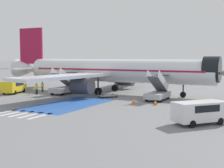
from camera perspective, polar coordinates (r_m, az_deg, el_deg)
ground_plane at (r=49.23m, az=-0.79°, el=-1.75°), size 600.00×600.00×0.00m
apron_leadline_yellow at (r=49.28m, az=0.70°, el=-1.73°), size 74.60×0.27×0.01m
apron_stand_patch_blue at (r=38.50m, az=-7.77°, el=-3.70°), size 6.46×13.15×0.01m
apron_walkway_bar_0 at (r=34.78m, az=-19.06°, el=-4.87°), size 0.44×3.60×0.01m
apron_walkway_bar_1 at (r=33.93m, az=-17.65°, el=-5.07°), size 0.44×3.60×0.01m
apron_walkway_bar_2 at (r=33.11m, az=-16.17°, el=-5.29°), size 0.44×3.60×0.01m
apron_walkway_bar_3 at (r=32.30m, az=-14.62°, el=-5.50°), size 0.44×3.60×0.01m
apron_walkway_bar_4 at (r=31.52m, az=-12.99°, el=-5.73°), size 0.44×3.60×0.01m
airliner at (r=49.32m, az=-0.07°, el=2.43°), size 39.90×35.04×10.93m
boarding_stairs_forward at (r=41.95m, az=8.36°, el=-1.60°), size 2.20×5.23×4.13m
boarding_stairs_aft at (r=49.04m, az=-8.80°, el=-0.65°), size 2.20×5.23×4.15m
fuel_tanker at (r=76.55m, az=3.39°, el=2.08°), size 3.90×10.56×3.66m
service_van_0 at (r=27.95m, az=15.73°, el=-4.71°), size 4.57×4.85×1.96m
service_van_1 at (r=51.79m, az=-17.49°, el=-0.29°), size 3.61×5.62×2.01m
baggage_cart at (r=44.56m, az=-0.80°, el=-2.13°), size 2.81×2.96×0.87m
ground_crew_0 at (r=49.31m, az=-13.64°, el=-0.68°), size 0.45×0.48×1.78m
ground_crew_1 at (r=52.43m, az=-12.61°, el=-0.38°), size 0.45×0.48×1.70m
traffic_cone_0 at (r=37.87m, az=7.95°, el=-3.39°), size 0.54×0.54×0.60m
traffic_cone_1 at (r=38.87m, az=4.00°, el=-3.10°), size 0.58×0.58×0.64m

